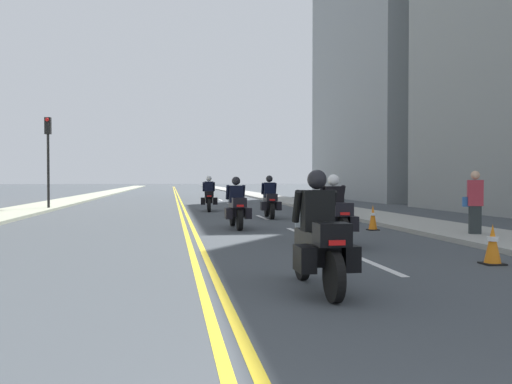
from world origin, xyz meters
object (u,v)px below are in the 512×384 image
(motorcycle_1, at_px, (335,216))
(traffic_cone_1, at_px, (493,244))
(motorcycle_3, at_px, (270,201))
(traffic_light_near, at_px, (48,146))
(motorcycle_0, at_px, (319,242))
(pedestrian_0, at_px, (475,204))
(motorcycle_4, at_px, (209,197))
(motorcycle_2, at_px, (237,208))
(traffic_cone_2, at_px, (373,218))

(motorcycle_1, distance_m, traffic_cone_1, 3.58)
(motorcycle_3, distance_m, traffic_light_near, 12.06)
(motorcycle_0, bearing_deg, traffic_light_near, 109.72)
(traffic_cone_1, height_order, traffic_light_near, traffic_light_near)
(motorcycle_0, relative_size, motorcycle_1, 0.99)
(motorcycle_3, xyz_separation_m, pedestrian_0, (3.77, -7.86, 0.23))
(motorcycle_0, distance_m, motorcycle_3, 13.71)
(motorcycle_4, bearing_deg, traffic_cone_1, -74.87)
(motorcycle_1, xyz_separation_m, traffic_cone_1, (1.92, -3.00, -0.32))
(motorcycle_3, bearing_deg, motorcycle_0, -94.83)
(motorcycle_0, relative_size, traffic_light_near, 0.48)
(motorcycle_2, xyz_separation_m, traffic_cone_2, (3.85, -1.14, -0.27))
(motorcycle_3, height_order, motorcycle_4, motorcycle_4)
(motorcycle_0, relative_size, motorcycle_2, 0.97)
(traffic_cone_1, relative_size, traffic_light_near, 0.16)
(motorcycle_1, relative_size, traffic_light_near, 0.49)
(motorcycle_1, xyz_separation_m, motorcycle_3, (0.12, 8.79, -0.02))
(motorcycle_0, height_order, traffic_cone_2, motorcycle_0)
(motorcycle_2, xyz_separation_m, motorcycle_3, (1.76, 4.18, 0.01))
(motorcycle_3, bearing_deg, motorcycle_4, 113.84)
(motorcycle_1, distance_m, motorcycle_2, 4.89)
(traffic_cone_1, bearing_deg, motorcycle_1, 122.55)
(motorcycle_0, distance_m, traffic_light_near, 22.12)
(motorcycle_0, height_order, motorcycle_3, motorcycle_3)
(traffic_light_near, height_order, pedestrian_0, traffic_light_near)
(motorcycle_0, distance_m, motorcycle_4, 18.66)
(motorcycle_1, height_order, motorcycle_2, motorcycle_1)
(motorcycle_0, height_order, motorcycle_2, motorcycle_0)
(motorcycle_4, distance_m, pedestrian_0, 14.15)
(traffic_cone_2, bearing_deg, motorcycle_1, -122.45)
(traffic_light_near, distance_m, pedestrian_0, 20.05)
(motorcycle_4, bearing_deg, pedestrian_0, -63.53)
(motorcycle_3, bearing_deg, traffic_light_near, 146.34)
(motorcycle_1, height_order, pedestrian_0, pedestrian_0)
(motorcycle_0, xyz_separation_m, traffic_cone_1, (3.59, 1.80, -0.31))
(traffic_light_near, bearing_deg, traffic_cone_1, -58.96)
(motorcycle_2, bearing_deg, traffic_cone_1, -65.81)
(motorcycle_4, distance_m, traffic_cone_1, 17.28)
(motorcycle_2, distance_m, traffic_light_near, 13.82)
(motorcycle_1, xyz_separation_m, pedestrian_0, (3.89, 0.92, 0.21))
(motorcycle_1, relative_size, motorcycle_2, 0.98)
(motorcycle_1, distance_m, traffic_cone_2, 4.12)
(motorcycle_0, bearing_deg, motorcycle_4, 89.69)
(motorcycle_2, xyz_separation_m, pedestrian_0, (5.54, -3.68, 0.24))
(motorcycle_2, height_order, traffic_cone_2, motorcycle_2)
(traffic_light_near, bearing_deg, motorcycle_3, -36.34)
(motorcycle_4, relative_size, traffic_cone_1, 3.19)
(motorcycle_4, relative_size, traffic_cone_2, 3.04)
(motorcycle_1, height_order, traffic_cone_1, motorcycle_1)
(motorcycle_0, relative_size, motorcycle_4, 0.96)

